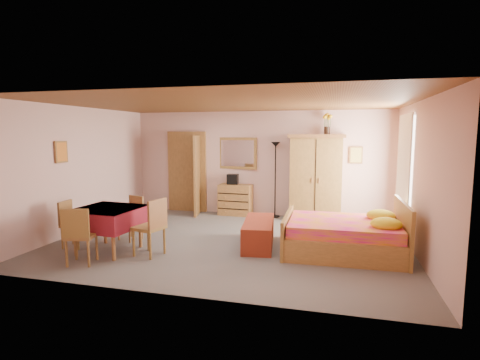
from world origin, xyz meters
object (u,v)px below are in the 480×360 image
(dining_table, at_px, (109,230))
(chair_west, at_px, (75,224))
(floor_lamp, at_px, (275,180))
(sunflower_vase, at_px, (327,124))
(chair_south, at_px, (81,235))
(chest_of_drawers, at_px, (235,200))
(bench, at_px, (259,233))
(bed, at_px, (343,226))
(wall_mirror, at_px, (238,153))
(wardrobe, at_px, (316,178))
(stereo, at_px, (233,179))
(chair_east, at_px, (149,227))
(chair_north, at_px, (130,218))

(dining_table, relative_size, chair_west, 1.25)
(floor_lamp, xyz_separation_m, sunflower_vase, (1.20, -0.00, 1.35))
(floor_lamp, bearing_deg, chair_south, -120.76)
(chest_of_drawers, distance_m, bench, 2.64)
(sunflower_vase, distance_m, bed, 3.09)
(wall_mirror, bearing_deg, bench, -63.24)
(wardrobe, height_order, chair_south, wardrobe)
(chest_of_drawers, xyz_separation_m, chair_south, (-1.42, -4.05, 0.07))
(chest_of_drawers, xyz_separation_m, sunflower_vase, (2.21, 0.02, 1.89))
(stereo, bearing_deg, bench, -64.26)
(sunflower_vase, height_order, bed, sunflower_vase)
(wardrobe, bearing_deg, chair_south, -132.06)
(floor_lamp, height_order, bed, floor_lamp)
(floor_lamp, bearing_deg, bench, -87.87)
(wardrobe, distance_m, bench, 2.62)
(wall_mirror, xyz_separation_m, sunflower_vase, (2.21, -0.19, 0.73))
(sunflower_vase, distance_m, chair_east, 4.77)
(floor_lamp, bearing_deg, bed, -57.38)
(wardrobe, distance_m, chair_west, 5.27)
(chest_of_drawers, height_order, bench, chest_of_drawers)
(chair_west, bearing_deg, bench, 101.58)
(stereo, height_order, sunflower_vase, sunflower_vase)
(wall_mirror, xyz_separation_m, chair_north, (-1.39, -2.87, -1.13))
(floor_lamp, height_order, dining_table, floor_lamp)
(floor_lamp, distance_m, sunflower_vase, 1.81)
(wardrobe, xyz_separation_m, chair_south, (-3.40, -3.99, -0.56))
(dining_table, height_order, chair_north, chair_north)
(wardrobe, height_order, chair_east, wardrobe)
(wardrobe, height_order, sunflower_vase, sunflower_vase)
(chest_of_drawers, height_order, sunflower_vase, sunflower_vase)
(dining_table, bearing_deg, chair_south, -94.65)
(chest_of_drawers, xyz_separation_m, wardrobe, (1.98, -0.06, 0.63))
(chair_north, relative_size, chair_west, 0.99)
(chair_east, bearing_deg, bench, -45.58)
(sunflower_vase, bearing_deg, chair_north, -143.36)
(dining_table, bearing_deg, wardrobe, 44.93)
(wardrobe, bearing_deg, dining_table, -136.71)
(wall_mirror, height_order, bed, wall_mirror)
(wardrobe, bearing_deg, chair_east, -129.19)
(floor_lamp, relative_size, chair_south, 2.01)
(stereo, xyz_separation_m, dining_table, (-1.28, -3.44, -0.52))
(bed, bearing_deg, sunflower_vase, 97.71)
(stereo, bearing_deg, chair_north, -115.87)
(sunflower_vase, height_order, chair_north, sunflower_vase)
(wardrobe, height_order, dining_table, wardrobe)
(floor_lamp, relative_size, wardrobe, 0.91)
(wall_mirror, relative_size, chair_south, 1.10)
(floor_lamp, distance_m, bed, 2.97)
(floor_lamp, distance_m, chair_north, 3.63)
(chair_north, distance_m, chair_west, 0.98)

